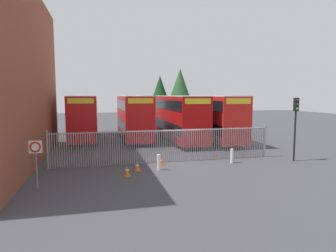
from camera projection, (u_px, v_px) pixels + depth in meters
name	position (u px, v px, depth m)	size (l,w,h in m)	color
ground_plane	(158.00, 143.00, 27.58)	(100.00, 100.00, 0.00)	#3D3D42
palisade_fence	(166.00, 145.00, 19.46)	(14.92, 0.14, 2.35)	gray
double_decker_bus_near_gate	(179.00, 116.00, 28.19)	(2.54, 10.81, 4.42)	#B70C0C
double_decker_bus_behind_fence_left	(84.00, 116.00, 29.37)	(2.54, 10.81, 4.42)	red
double_decker_bus_behind_fence_right	(213.00, 116.00, 28.62)	(2.54, 10.81, 4.42)	red
double_decker_bus_far_back	(133.00, 115.00, 29.66)	(2.54, 10.81, 4.42)	red
bollard_near_left	(159.00, 162.00, 17.46)	(0.20, 0.20, 0.95)	silver
bollard_center_front	(232.00, 156.00, 19.31)	(0.20, 0.20, 0.95)	silver
traffic_cone_by_gate	(161.00, 161.00, 18.69)	(0.34, 0.34, 0.59)	orange
traffic_cone_mid_forecourt	(137.00, 166.00, 17.29)	(0.34, 0.34, 0.59)	orange
traffic_cone_near_kerb	(127.00, 171.00, 16.21)	(0.34, 0.34, 0.59)	orange
speed_limit_sign_post	(36.00, 153.00, 13.79)	(0.60, 0.14, 2.40)	slate
traffic_light_kerbside	(296.00, 117.00, 19.65)	(0.28, 0.33, 4.30)	black
tree_tall_back	(180.00, 90.00, 45.55)	(4.72, 4.72, 8.57)	#4C3823
tree_short_side	(160.00, 94.00, 46.22)	(3.99, 3.99, 7.53)	#4C3823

